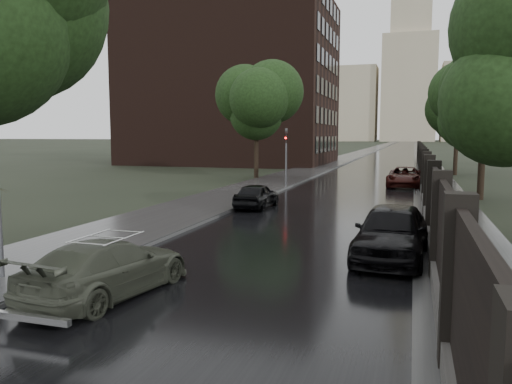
% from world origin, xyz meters
% --- Properties ---
extents(ground, '(800.00, 800.00, 0.00)m').
position_xyz_m(ground, '(0.00, 0.00, 0.00)').
color(ground, black).
rests_on(ground, ground).
extents(road, '(8.00, 420.00, 0.02)m').
position_xyz_m(road, '(0.00, 190.00, 0.01)').
color(road, black).
rests_on(road, ground).
extents(sidewalk_left, '(4.00, 420.00, 0.16)m').
position_xyz_m(sidewalk_left, '(-6.00, 190.00, 0.08)').
color(sidewalk_left, '#2D2D2D').
rests_on(sidewalk_left, ground).
extents(verge_right, '(3.00, 420.00, 0.08)m').
position_xyz_m(verge_right, '(5.50, 190.00, 0.04)').
color(verge_right, '#2D2D2D').
rests_on(verge_right, ground).
extents(fence_right, '(0.45, 75.72, 2.70)m').
position_xyz_m(fence_right, '(4.60, 32.01, 1.01)').
color(fence_right, '#383533').
rests_on(fence_right, ground).
extents(tree_left_far, '(4.25, 4.25, 7.39)m').
position_xyz_m(tree_left_far, '(-8.00, 30.00, 5.24)').
color(tree_left_far, black).
rests_on(tree_left_far, ground).
extents(tree_right_b, '(4.08, 4.08, 7.01)m').
position_xyz_m(tree_right_b, '(7.50, 22.00, 4.95)').
color(tree_right_b, black).
rests_on(tree_right_b, ground).
extents(tree_right_c, '(4.08, 4.08, 7.01)m').
position_xyz_m(tree_right_c, '(7.50, 40.00, 4.95)').
color(tree_right_c, black).
rests_on(tree_right_c, ground).
extents(traffic_light, '(0.16, 0.32, 4.00)m').
position_xyz_m(traffic_light, '(-4.30, 24.99, 2.40)').
color(traffic_light, '#59595E').
rests_on(traffic_light, ground).
extents(brick_building, '(24.00, 18.00, 20.00)m').
position_xyz_m(brick_building, '(-18.00, 52.00, 10.00)').
color(brick_building, black).
rests_on(brick_building, ground).
extents(stalinist_tower, '(92.00, 30.00, 159.00)m').
position_xyz_m(stalinist_tower, '(0.00, 300.00, 38.38)').
color(stalinist_tower, tan).
rests_on(stalinist_tower, ground).
extents(volga_sedan, '(2.31, 4.58, 1.27)m').
position_xyz_m(volga_sedan, '(-2.42, 1.44, 0.64)').
color(volga_sedan, '#404437').
rests_on(volga_sedan, ground).
extents(hatchback_left, '(1.53, 3.64, 1.23)m').
position_xyz_m(hatchback_left, '(-3.31, 15.21, 0.61)').
color(hatchback_left, black).
rests_on(hatchback_left, ground).
extents(car_right_near, '(2.17, 4.80, 1.60)m').
position_xyz_m(car_right_near, '(3.40, 6.67, 0.80)').
color(car_right_near, black).
rests_on(car_right_near, ground).
extents(car_right_far, '(2.38, 5.01, 1.38)m').
position_xyz_m(car_right_far, '(3.40, 27.83, 0.69)').
color(car_right_far, black).
rests_on(car_right_far, ground).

